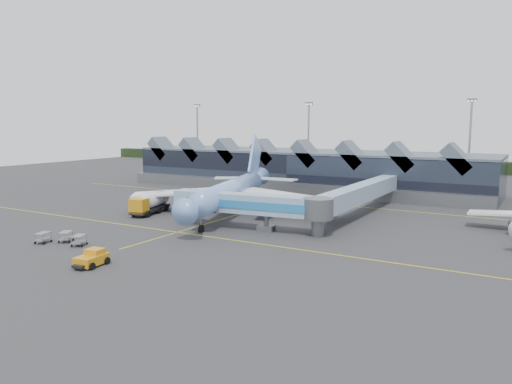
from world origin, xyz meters
The scene contains 10 objects.
ground centered at (0.00, 0.00, 0.00)m, with size 260.00×260.00×0.00m, color #2B2B2E.
taxi_stripes centered at (0.00, 10.00, 0.01)m, with size 120.00×60.00×0.01m.
tree_line_far centered at (0.00, 110.00, 2.00)m, with size 260.00×4.00×4.00m, color black.
terminal centered at (-5.07, 47.35, 4.88)m, with size 90.00×22.25×12.52m.
light_masts centered at (21.00, 62.80, 12.49)m, with size 132.40×42.56×22.45m.
main_airliner centered at (-1.57, 9.73, 4.22)m, with size 37.37×43.92×14.37m.
jet_bridge centered at (10.03, -0.53, 3.89)m, with size 25.97×6.62×5.69m.
fuel_truck centered at (-14.31, 2.02, 2.08)m, with size 4.97×11.16×3.72m.
pushback_tug centered at (2.79, -26.90, 0.85)m, with size 3.09×4.48×1.89m.
baggage_carts centered at (-9.03, -21.53, 0.82)m, with size 7.50×4.43×1.45m.
Camera 1 is at (47.71, -65.63, 16.54)m, focal length 35.00 mm.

